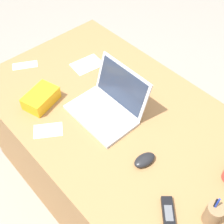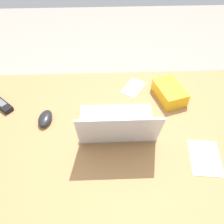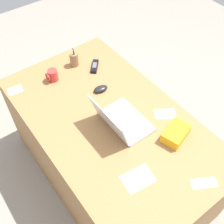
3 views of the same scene
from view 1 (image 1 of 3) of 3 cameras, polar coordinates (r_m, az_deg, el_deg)
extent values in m
plane|color=gray|center=(2.14, 1.50, -14.07)|extent=(6.00, 6.00, 0.00)
cube|color=#9E7042|center=(1.82, 1.73, -8.72)|extent=(1.60, 0.92, 0.75)
cube|color=silver|center=(1.52, -2.16, -0.58)|extent=(0.34, 0.22, 0.02)
cube|color=silver|center=(1.52, -1.61, 0.05)|extent=(0.28, 0.11, 0.00)
cube|color=silver|center=(1.48, -4.14, -1.65)|extent=(0.10, 0.05, 0.00)
cube|color=silver|center=(1.50, 1.88, 4.97)|extent=(0.33, 0.07, 0.21)
cube|color=#283347|center=(1.50, 1.74, 4.92)|extent=(0.30, 0.06, 0.18)
ellipsoid|color=black|center=(1.36, 6.20, -9.03)|extent=(0.07, 0.11, 0.03)
cube|color=black|center=(1.26, 10.64, -18.56)|extent=(0.13, 0.13, 0.02)
cube|color=#595B60|center=(1.25, 10.72, -18.33)|extent=(0.07, 0.07, 0.00)
cylinder|color=olive|center=(1.26, 18.64, -17.90)|extent=(0.07, 0.07, 0.11)
cylinder|color=#1933B2|center=(1.22, 18.78, -17.00)|extent=(0.01, 0.02, 0.15)
cylinder|color=black|center=(1.23, 18.50, -17.18)|extent=(0.02, 0.03, 0.13)
cube|color=#F2AD19|center=(1.60, -13.33, 2.56)|extent=(0.16, 0.21, 0.07)
cube|color=white|center=(1.81, -4.74, 8.98)|extent=(0.14, 0.19, 0.00)
cube|color=white|center=(1.87, -16.18, 8.51)|extent=(0.12, 0.16, 0.00)
cube|color=white|center=(1.50, -12.04, -3.43)|extent=(0.15, 0.16, 0.00)
camera|label=2|loc=(1.58, 25.39, 35.96)|focal=40.50mm
camera|label=3|loc=(2.16, -3.54, 56.89)|focal=45.43mm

